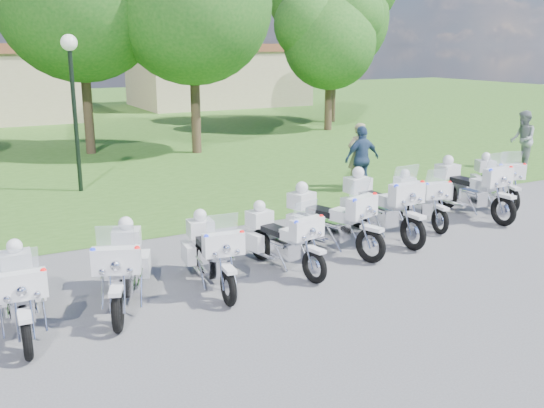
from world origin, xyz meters
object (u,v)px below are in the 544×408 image
motorcycle_2 (212,252)px  bystander_a (358,156)px  motorcycle_6 (419,198)px  motorcycle_7 (470,187)px  motorcycle_1 (123,267)px  bystander_b (523,140)px  motorcycle_5 (380,204)px  lamp_post (72,75)px  bystander_c (362,159)px  motorcycle_4 (330,219)px  motorcycle_8 (496,180)px  motorcycle_3 (282,238)px  motorcycle_0 (20,291)px

motorcycle_2 → bystander_a: size_ratio=1.16×
motorcycle_6 → motorcycle_7: size_ratio=0.84×
motorcycle_1 → bystander_b: 15.47m
motorcycle_5 → motorcycle_2: bearing=10.0°
motorcycle_7 → bystander_a: (-0.62, 3.72, 0.24)m
motorcycle_1 → lamp_post: (0.94, 8.29, 2.59)m
motorcycle_2 → bystander_c: 7.80m
motorcycle_4 → motorcycle_7: motorcycle_7 is taller
motorcycle_6 → bystander_c: bearing=-93.4°
motorcycle_4 → motorcycle_8: motorcycle_4 is taller
motorcycle_6 → motorcycle_7: motorcycle_7 is taller
motorcycle_1 → motorcycle_7: size_ratio=0.88×
motorcycle_3 → motorcycle_4: 1.41m
motorcycle_4 → bystander_b: bearing=-176.7°
motorcycle_5 → motorcycle_0: bearing=7.6°
motorcycle_1 → bystander_a: (8.13, 5.01, 0.29)m
motorcycle_0 → bystander_b: bystander_b is taller
motorcycle_2 → motorcycle_3: size_ratio=1.02×
motorcycle_2 → motorcycle_3: motorcycle_2 is taller
motorcycle_0 → motorcycle_5: motorcycle_5 is taller
motorcycle_0 → bystander_c: (9.46, 4.76, 0.31)m
motorcycle_6 → bystander_a: bearing=-94.9°
bystander_c → bystander_b: bearing=-176.3°
motorcycle_3 → bystander_a: bystander_a is taller
motorcycle_2 → motorcycle_8: size_ratio=1.02×
motorcycle_6 → motorcycle_8: motorcycle_8 is taller
bystander_a → motorcycle_4: bearing=51.2°
motorcycle_7 → bystander_a: size_ratio=1.32×
bystander_a → bystander_b: (6.57, -0.22, 0.02)m
motorcycle_0 → motorcycle_4: bearing=-168.3°
motorcycle_3 → motorcycle_4: bearing=-172.5°
motorcycle_7 → lamp_post: bearing=-43.2°
motorcycle_2 → bystander_b: (13.17, 4.70, 0.35)m
motorcycle_3 → motorcycle_5: size_ratio=0.84×
bystander_b → motorcycle_8: bearing=-17.6°
motorcycle_6 → motorcycle_0: bearing=19.4°
motorcycle_1 → motorcycle_3: size_ratio=1.03×
motorcycle_6 → motorcycle_1: bearing=19.8°
motorcycle_3 → bystander_b: 12.59m
motorcycle_4 → motorcycle_6: 2.97m
motorcycle_0 → motorcycle_4: size_ratio=0.95×
bystander_c → motorcycle_6: bearing=78.8°
lamp_post → bystander_b: (13.76, -3.50, -2.27)m
motorcycle_2 → bystander_a: 8.24m
motorcycle_4 → motorcycle_2: bearing=-6.6°
motorcycle_3 → motorcycle_7: 5.87m
motorcycle_3 → lamp_post: (-2.03, 8.06, 2.63)m
motorcycle_0 → lamp_post: bearing=-103.1°
motorcycle_1 → bystander_a: 9.56m
lamp_post → motorcycle_2: bearing=-85.9°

